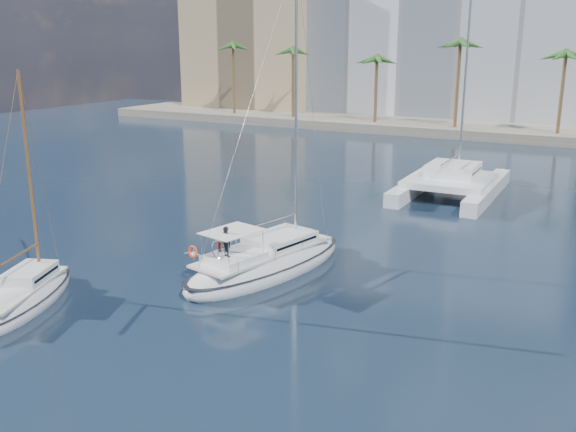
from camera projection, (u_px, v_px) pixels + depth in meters
The scene contains 10 objects.
ground at pixel (270, 289), 31.97m from camera, with size 160.00×160.00×0.00m, color black.
quay at pixel (504, 131), 83.54m from camera, with size 120.00×14.00×1.20m, color gray.
building_modern at pixel (444, 26), 95.68m from camera, with size 42.00×16.00×28.00m, color white.
building_tan_left at pixel (258, 46), 106.85m from camera, with size 22.00×14.00×22.00m, color tan.
palm_left at pixel (263, 52), 93.20m from camera, with size 3.60×3.60×12.30m.
palm_centre at pixel (505, 55), 77.58m from camera, with size 3.60×3.60×12.30m.
main_sloop at pixel (267, 263), 34.12m from camera, with size 5.98×11.88×16.88m.
small_sloop at pixel (24, 297), 29.80m from camera, with size 5.16×8.27×11.36m.
catamaran at pixel (452, 180), 51.19m from camera, with size 7.04×13.73×19.66m.
seagull at pixel (194, 254), 34.07m from camera, with size 1.15×0.49×0.21m.
Camera 1 is at (15.00, -25.84, 11.96)m, focal length 40.00 mm.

